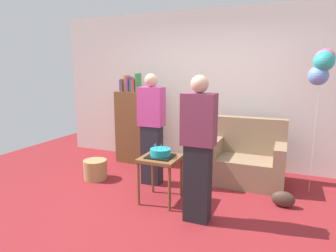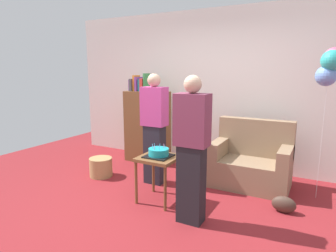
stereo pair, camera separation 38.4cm
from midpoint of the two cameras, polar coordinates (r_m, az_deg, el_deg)
name	(u,v)px [view 2 (the right image)]	position (r m, az deg, el deg)	size (l,w,h in m)	color
ground_plane	(163,211)	(3.66, 2.22, -16.40)	(8.00, 8.00, 0.00)	maroon
wall_back	(221,89)	(5.18, 12.45, 7.04)	(6.00, 0.10, 2.70)	silver
couch	(251,163)	(4.52, 18.38, -6.88)	(1.10, 0.70, 0.96)	#8C7054
bookshelf	(147,125)	(5.33, -2.10, 0.14)	(0.80, 0.36, 1.62)	brown
side_table	(159,163)	(3.74, 1.13, -7.38)	(0.48, 0.48, 0.60)	brown
birthday_cake	(159,153)	(3.69, 1.14, -5.31)	(0.32, 0.32, 0.16)	black
person_blowing_candles	(154,129)	(4.25, -0.10, -0.55)	(0.36, 0.22, 1.63)	#23232D
person_holding_cake	(192,150)	(3.17, 8.15, -4.69)	(0.36, 0.22, 1.63)	black
wicker_basket	(101,167)	(4.77, -10.77, -7.95)	(0.36, 0.36, 0.30)	#A88451
handbag	(284,204)	(3.92, 24.49, -13.87)	(0.28, 0.14, 0.20)	#473328
balloon_bunch	(331,65)	(4.21, 31.65, 10.17)	(0.32, 0.39, 1.95)	silver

